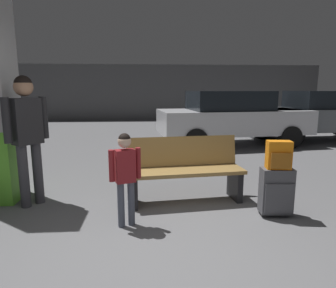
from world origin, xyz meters
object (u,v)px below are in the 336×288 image
object	(u,v)px
suitcase	(276,191)
child	(125,170)
bench	(185,170)
backpack_bright	(279,155)
adult	(27,127)
parked_car_side	(322,114)
parked_car_near	(232,116)

from	to	relation	value
suitcase	child	distance (m)	1.86
bench	backpack_bright	world-z (taller)	backpack_bright
suitcase	adult	bearing A→B (deg)	169.39
backpack_bright	adult	world-z (taller)	adult
child	adult	distance (m)	1.55
bench	child	world-z (taller)	child
adult	parked_car_side	xyz separation A→B (m)	(6.92, 4.75, -0.26)
parked_car_side	bench	bearing A→B (deg)	-135.74
suitcase	adult	distance (m)	3.27
backpack_bright	adult	size ratio (longest dim) A/B	0.20
suitcase	child	bearing A→B (deg)	-175.61
bench	adult	size ratio (longest dim) A/B	0.96
bench	backpack_bright	distance (m)	1.26
suitcase	parked_car_near	bearing A→B (deg)	80.50
suitcase	child	xyz separation A→B (m)	(-1.82, -0.14, 0.34)
backpack_bright	parked_car_side	size ratio (longest dim) A/B	0.08
bench	parked_car_near	xyz separation A→B (m)	(1.85, 4.15, 0.36)
bench	suitcase	size ratio (longest dim) A/B	2.73
adult	parked_car_near	xyz separation A→B (m)	(3.93, 4.18, -0.26)
suitcase	backpack_bright	bearing A→B (deg)	-141.63
bench	adult	distance (m)	2.17
bench	parked_car_side	size ratio (longest dim) A/B	0.39
bench	parked_car_near	bearing A→B (deg)	65.95
bench	backpack_bright	xyz separation A→B (m)	(1.05, -0.62, 0.33)
bench	adult	world-z (taller)	adult
backpack_bright	parked_car_near	bearing A→B (deg)	80.49
bench	backpack_bright	size ratio (longest dim) A/B	4.85
backpack_bright	adult	xyz separation A→B (m)	(-3.13, 0.59, 0.29)
backpack_bright	parked_car_side	world-z (taller)	parked_car_side
child	parked_car_side	xyz separation A→B (m)	(5.61, 5.48, 0.14)
suitcase	parked_car_side	size ratio (longest dim) A/B	0.14
parked_car_near	adult	bearing A→B (deg)	-133.23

